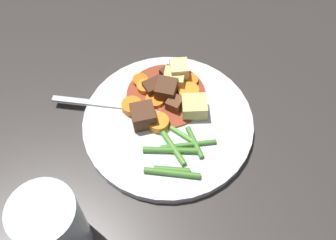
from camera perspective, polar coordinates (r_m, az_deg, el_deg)
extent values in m
plane|color=#383330|center=(0.62, 0.00, -0.71)|extent=(3.00, 3.00, 0.00)
cylinder|color=white|center=(0.61, 0.00, -0.36)|extent=(0.26, 0.26, 0.01)
cylinder|color=#93381E|center=(0.64, -0.55, 3.64)|extent=(0.13, 0.13, 0.00)
cylinder|color=orange|center=(0.64, -0.16, 4.96)|extent=(0.04, 0.04, 0.01)
cylinder|color=orange|center=(0.64, -3.35, 4.78)|extent=(0.04, 0.04, 0.01)
cylinder|color=orange|center=(0.63, -1.87, 2.93)|extent=(0.04, 0.04, 0.01)
cylinder|color=orange|center=(0.60, -1.38, -0.39)|extent=(0.04, 0.04, 0.01)
cylinder|color=orange|center=(0.62, -5.25, 1.98)|extent=(0.03, 0.03, 0.01)
cylinder|color=orange|center=(0.64, 2.99, 4.10)|extent=(0.03, 0.03, 0.01)
cylinder|color=orange|center=(0.65, 3.24, 5.68)|extent=(0.04, 0.04, 0.01)
cylinder|color=orange|center=(0.65, -4.03, 5.65)|extent=(0.03, 0.03, 0.01)
cube|color=#E5CC7A|center=(0.64, 0.89, 6.02)|extent=(0.04, 0.04, 0.02)
cube|color=#E5CC7A|center=(0.61, 3.82, 1.92)|extent=(0.04, 0.04, 0.03)
cube|color=#EAD68C|center=(0.65, 1.62, 7.11)|extent=(0.03, 0.03, 0.03)
cube|color=#56331E|center=(0.60, -3.63, 0.92)|extent=(0.04, 0.04, 0.03)
cube|color=#56331E|center=(0.63, -0.07, 4.34)|extent=(0.04, 0.04, 0.03)
cube|color=brown|center=(0.61, 0.95, 2.39)|extent=(0.03, 0.03, 0.02)
cube|color=#4C2B19|center=(0.63, -2.01, 4.79)|extent=(0.04, 0.04, 0.02)
cube|color=#4C2B19|center=(0.65, 0.01, 6.62)|extent=(0.03, 0.03, 0.02)
cylinder|color=#66AD42|center=(0.59, 2.35, -2.29)|extent=(0.04, 0.04, 0.01)
cylinder|color=#599E38|center=(0.58, 0.27, -3.27)|extent=(0.08, 0.04, 0.01)
cylinder|color=#4C8E33|center=(0.58, 3.89, -3.23)|extent=(0.05, 0.02, 0.01)
cylinder|color=#4C8E33|center=(0.56, 0.19, -7.69)|extent=(0.02, 0.08, 0.01)
cylinder|color=#4C8E33|center=(0.58, 2.97, -3.56)|extent=(0.01, 0.08, 0.01)
cylinder|color=#4C8E33|center=(0.56, 0.50, -7.20)|extent=(0.02, 0.05, 0.01)
cylinder|color=#4C8E33|center=(0.58, 0.62, -4.36)|extent=(0.02, 0.08, 0.01)
cube|color=silver|center=(0.64, -11.58, 2.55)|extent=(0.03, 0.11, 0.00)
cube|color=silver|center=(0.62, -5.73, 1.92)|extent=(0.03, 0.02, 0.00)
cylinder|color=silver|center=(0.61, -3.16, 0.90)|extent=(0.01, 0.04, 0.00)
cylinder|color=silver|center=(0.62, -3.06, 1.38)|extent=(0.01, 0.04, 0.00)
cylinder|color=silver|center=(0.62, -2.97, 1.84)|extent=(0.01, 0.04, 0.00)
cylinder|color=silver|center=(0.63, -2.87, 2.30)|extent=(0.01, 0.04, 0.00)
cylinder|color=silver|center=(0.51, -16.36, -14.75)|extent=(0.08, 0.08, 0.12)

